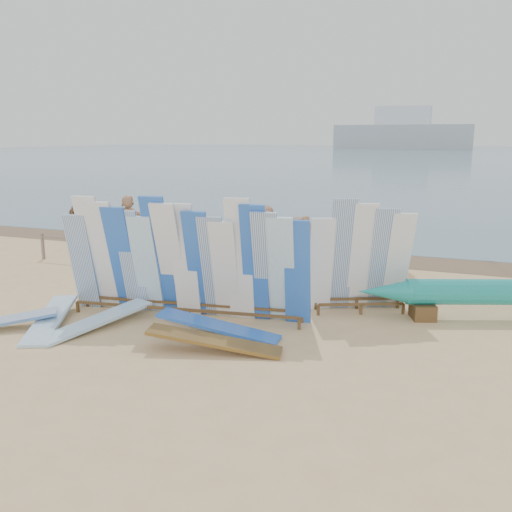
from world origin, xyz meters
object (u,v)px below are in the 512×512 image
at_px(flat_board_a, 51,325).
at_px(flat_board_d, 218,336).
at_px(main_surfboard_rack, 185,264).
at_px(side_surfboard_rack, 361,261).
at_px(vendor_table, 271,284).
at_px(outrigger_canoe, 503,294).
at_px(stroller, 241,259).
at_px(beachgoer_extra_1, 77,218).
at_px(beachgoer_11, 129,217).
at_px(beachgoer_4, 178,231).
at_px(beachgoer_8, 297,247).
at_px(beachgoer_2, 147,240).
at_px(flat_board_b, 97,328).
at_px(beach_chair_right, 217,260).
at_px(beachgoer_7, 304,239).
at_px(beachgoer_1, 108,226).
at_px(beachgoer_6, 311,246).
at_px(beachgoer_9, 404,249).
at_px(beach_chair_left, 243,263).
at_px(beachgoer_5, 266,232).
at_px(flat_board_c, 215,351).

relative_size(flat_board_a, flat_board_d, 1.00).
distance_m(main_surfboard_rack, side_surfboard_rack, 4.18).
bearing_deg(vendor_table, main_surfboard_rack, -118.69).
height_order(main_surfboard_rack, outrigger_canoe, main_surfboard_rack).
xyz_separation_m(stroller, beachgoer_extra_1, (-8.60, 2.95, 0.47)).
relative_size(beachgoer_11, beachgoer_4, 0.99).
xyz_separation_m(beachgoer_8, beachgoer_2, (-5.26, 0.05, -0.13)).
bearing_deg(beachgoer_11, flat_board_b, 113.96).
distance_m(beach_chair_right, beachgoer_7, 3.05).
distance_m(side_surfboard_rack, beachgoer_2, 8.12).
distance_m(beachgoer_1, beachgoer_6, 8.53).
height_order(outrigger_canoe, beachgoer_11, beachgoer_11).
height_order(flat_board_a, flat_board_b, flat_board_b).
bearing_deg(beachgoer_7, side_surfboard_rack, 57.96).
bearing_deg(beachgoer_8, stroller, 90.91).
bearing_deg(main_surfboard_rack, beachgoer_7, 73.15).
bearing_deg(flat_board_a, beachgoer_9, 23.29).
bearing_deg(stroller, beach_chair_right, 150.23).
relative_size(flat_board_d, beachgoer_9, 1.73).
distance_m(flat_board_d, beach_chair_left, 5.89).
bearing_deg(beachgoer_1, beach_chair_right, 2.37).
relative_size(flat_board_b, beachgoer_8, 1.46).
bearing_deg(flat_board_a, outrigger_canoe, -1.61).
distance_m(beach_chair_right, beachgoer_2, 2.55).
bearing_deg(beachgoer_4, beachgoer_9, -31.13).
relative_size(beach_chair_right, beachgoer_5, 0.47).
distance_m(vendor_table, stroller, 3.03).
distance_m(flat_board_d, beachgoer_4, 8.09).
distance_m(outrigger_canoe, vendor_table, 5.60).
height_order(beachgoer_7, beachgoer_6, beachgoer_6).
height_order(beach_chair_right, beachgoer_8, beachgoer_8).
distance_m(beach_chair_right, beachgoer_8, 2.86).
xyz_separation_m(flat_board_d, beachgoer_6, (0.39, 6.21, 0.82)).
relative_size(beachgoer_8, beachgoer_4, 1.00).
bearing_deg(beachgoer_extra_1, main_surfboard_rack, -126.73).
xyz_separation_m(beachgoer_extra_1, beachgoer_6, (10.67, -2.18, -0.05)).
xyz_separation_m(flat_board_a, flat_board_c, (4.10, -0.06, 0.00)).
relative_size(flat_board_d, beachgoer_6, 1.65).
bearing_deg(beachgoer_9, flat_board_b, -36.64).
bearing_deg(beachgoer_11, beachgoer_2, 125.02).
height_order(side_surfboard_rack, beachgoer_4, side_surfboard_rack).
height_order(beachgoer_9, beachgoer_8, beachgoer_8).
height_order(flat_board_b, beachgoer_7, beachgoer_7).
distance_m(flat_board_a, flat_board_c, 4.10).
bearing_deg(stroller, beach_chair_left, 75.62).
height_order(flat_board_b, beachgoer_extra_1, beachgoer_extra_1).
bearing_deg(vendor_table, beachgoer_9, 57.24).
bearing_deg(beachgoer_1, beachgoer_extra_1, 178.02).
height_order(side_surfboard_rack, flat_board_a, side_surfboard_rack).
xyz_separation_m(side_surfboard_rack, flat_board_b, (-5.26, -3.23, -1.27)).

